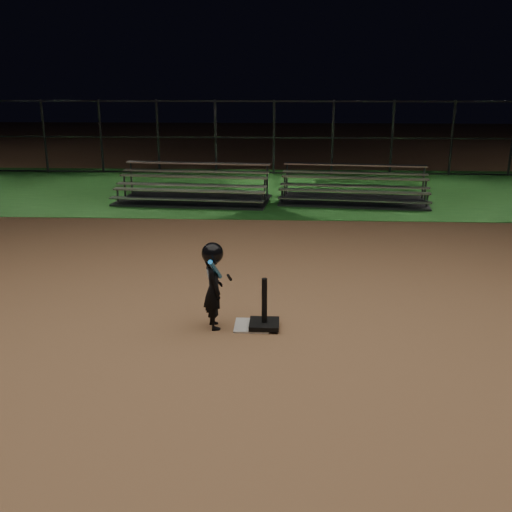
% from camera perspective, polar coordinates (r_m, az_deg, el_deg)
% --- Properties ---
extents(ground, '(80.00, 80.00, 0.00)m').
position_cam_1_polar(ground, '(7.41, -0.40, -7.06)').
color(ground, '#9B6C46').
rests_on(ground, ground).
extents(grass_strip, '(60.00, 8.00, 0.01)m').
position_cam_1_polar(grass_strip, '(17.04, 1.55, 6.71)').
color(grass_strip, '#1A501A').
rests_on(grass_strip, ground).
extents(home_plate, '(0.45, 0.45, 0.02)m').
position_cam_1_polar(home_plate, '(7.41, -0.40, -6.98)').
color(home_plate, beige).
rests_on(home_plate, ground).
extents(batting_tee, '(0.38, 0.38, 0.65)m').
position_cam_1_polar(batting_tee, '(7.32, 0.84, -6.24)').
color(batting_tee, black).
rests_on(batting_tee, home_plate).
extents(child_batter, '(0.42, 0.63, 1.13)m').
position_cam_1_polar(child_batter, '(7.19, -4.31, -2.73)').
color(child_batter, black).
rests_on(child_batter, ground).
extents(bleacher_left, '(4.11, 2.26, 0.97)m').
position_cam_1_polar(bleacher_left, '(15.25, -6.29, 6.16)').
color(bleacher_left, silver).
rests_on(bleacher_left, ground).
extents(bleacher_right, '(4.00, 2.28, 0.93)m').
position_cam_1_polar(bleacher_right, '(15.32, 9.72, 6.03)').
color(bleacher_right, '#ACACB1').
rests_on(bleacher_right, ground).
extents(backstop_fence, '(20.08, 0.08, 2.50)m').
position_cam_1_polar(backstop_fence, '(19.85, 1.80, 11.77)').
color(backstop_fence, '#38383D').
rests_on(backstop_fence, ground).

